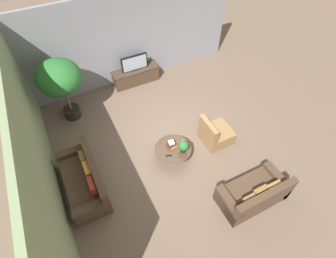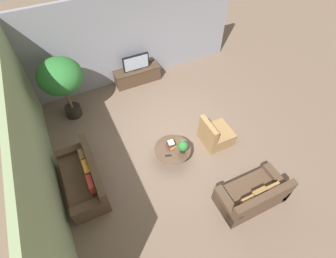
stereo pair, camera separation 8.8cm
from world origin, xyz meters
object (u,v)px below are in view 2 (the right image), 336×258
coffee_table (173,151)px  couch_by_wall (84,179)px  potted_palm_tall (61,78)px  television (136,63)px  media_console (137,75)px  couch_near_entry (253,196)px  armchair_wicker (215,135)px  potted_plant_tabletop (183,147)px

coffee_table → couch_by_wall: 2.34m
couch_by_wall → potted_palm_tall: size_ratio=0.95×
potted_palm_tall → television: bearing=15.2°
media_console → couch_by_wall: size_ratio=0.84×
couch_by_wall → couch_near_entry: size_ratio=1.18×
coffee_table → couch_by_wall: bearing=175.2°
television → armchair_wicker: television is taller
couch_near_entry → potted_palm_tall: potted_palm_tall is taller
couch_by_wall → media_console: bearing=140.6°
armchair_wicker → potted_palm_tall: potted_palm_tall is taller
media_console → potted_plant_tabletop: 3.65m
armchair_wicker → television: bearing=16.1°
armchair_wicker → potted_palm_tall: size_ratio=0.43×
television → armchair_wicker: (1.00, -3.45, -0.53)m
media_console → television: (0.00, -0.00, 0.52)m
couch_by_wall → television: bearing=140.6°
coffee_table → potted_palm_tall: size_ratio=0.48×
television → potted_plant_tabletop: (-0.14, -3.63, -0.19)m
armchair_wicker → media_console: bearing=16.1°
media_console → television: bearing=-90.0°
armchair_wicker → couch_by_wall: bearing=86.9°
media_console → potted_palm_tall: potted_palm_tall is taller
coffee_table → potted_plant_tabletop: 0.43m
media_console → television: 0.52m
armchair_wicker → potted_plant_tabletop: armchair_wicker is taller
media_console → coffee_table: 3.47m
media_console → coffee_table: (-0.34, -3.45, 0.00)m
coffee_table → couch_near_entry: 2.26m
couch_near_entry → armchair_wicker: armchair_wicker is taller
coffee_table → couch_near_entry: (1.12, -1.96, 0.01)m
couch_near_entry → armchair_wicker: (0.21, 1.96, -0.02)m
couch_near_entry → media_console: bearing=-81.8°
armchair_wicker → potted_palm_tall: 4.55m
media_console → potted_plant_tabletop: (-0.14, -3.64, 0.33)m
coffee_table → potted_plant_tabletop: size_ratio=2.66×
television → potted_plant_tabletop: 3.64m
television → coffee_table: 3.50m
television → potted_palm_tall: 2.56m
television → media_console: bearing=90.0°
media_console → coffee_table: bearing=-95.6°
coffee_table → couch_by_wall: couch_by_wall is taller
potted_palm_tall → coffee_table: bearing=-53.7°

